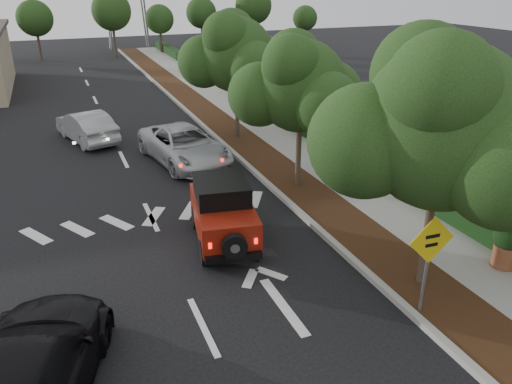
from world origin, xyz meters
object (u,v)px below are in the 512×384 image
black_suv_oncoming (23,380)px  speed_hump_sign (429,252)px  silver_suv_ahead (184,145)px  red_jeep (222,210)px

black_suv_oncoming → speed_hump_sign: speed_hump_sign is taller
silver_suv_ahead → black_suv_oncoming: black_suv_oncoming is taller
black_suv_oncoming → speed_hump_sign: 8.43m
red_jeep → speed_hump_sign: speed_hump_sign is taller
silver_suv_ahead → black_suv_oncoming: 13.28m
red_jeep → black_suv_oncoming: red_jeep is taller
silver_suv_ahead → speed_hump_sign: (2.41, -12.19, 0.94)m
speed_hump_sign → black_suv_oncoming: bearing=-179.8°
silver_suv_ahead → black_suv_oncoming: (-5.96, -11.87, 0.06)m
silver_suv_ahead → speed_hump_sign: bearing=-88.5°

